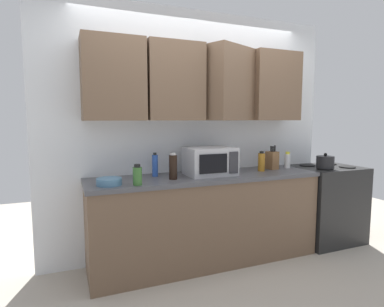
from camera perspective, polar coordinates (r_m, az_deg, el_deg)
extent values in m
plane|color=#B2A899|center=(2.93, 8.74, -23.85)|extent=(8.00, 8.00, 0.00)
cube|color=white|center=(3.46, 0.32, 3.52)|extent=(3.24, 0.06, 2.60)
cube|color=brown|center=(3.06, -14.04, 12.83)|extent=(0.56, 0.33, 0.75)
cube|color=brown|center=(3.20, -3.35, 12.71)|extent=(0.56, 0.33, 0.75)
cube|color=brown|center=(3.40, 6.49, 12.30)|extent=(0.65, 0.53, 0.75)
cube|color=brown|center=(3.74, 14.25, 11.58)|extent=(0.56, 0.33, 0.75)
cube|color=brown|center=(3.32, 2.53, -11.92)|extent=(2.34, 0.60, 0.86)
cube|color=#4C4C51|center=(3.21, 2.57, -4.26)|extent=(2.37, 0.63, 0.04)
cube|color=black|center=(4.18, 22.86, -8.31)|extent=(0.76, 0.64, 0.90)
cylinder|color=black|center=(3.87, 22.82, -2.54)|extent=(0.18, 0.18, 0.01)
cylinder|color=black|center=(4.12, 26.18, -2.19)|extent=(0.18, 0.18, 0.01)
cylinder|color=black|center=(4.07, 20.05, -2.02)|extent=(0.18, 0.18, 0.01)
cylinder|color=black|center=(4.31, 23.41, -1.72)|extent=(0.18, 0.18, 0.01)
cylinder|color=black|center=(3.86, 22.87, -1.44)|extent=(0.19, 0.19, 0.14)
sphere|color=black|center=(3.85, 22.92, -0.17)|extent=(0.04, 0.04, 0.04)
cube|color=#B7B7BC|center=(3.20, 3.21, -1.38)|extent=(0.48, 0.36, 0.28)
cube|color=black|center=(3.02, 3.89, -1.85)|extent=(0.29, 0.01, 0.18)
cube|color=#2D2D33|center=(3.12, 7.53, -1.62)|extent=(0.10, 0.01, 0.21)
cube|color=brown|center=(3.68, 14.23, -1.20)|extent=(0.11, 0.13, 0.20)
cylinder|color=black|center=(3.64, 14.06, 0.82)|extent=(0.02, 0.02, 0.06)
cylinder|color=black|center=(3.66, 14.38, 0.81)|extent=(0.02, 0.02, 0.06)
cylinder|color=black|center=(3.67, 14.69, 0.89)|extent=(0.02, 0.02, 0.07)
cylinder|color=black|center=(2.97, -3.43, -2.48)|extent=(0.08, 0.08, 0.23)
cylinder|color=silver|center=(2.95, -3.45, -0.09)|extent=(0.05, 0.05, 0.02)
cylinder|color=#AD701E|center=(3.52, 12.40, -1.54)|extent=(0.07, 0.07, 0.19)
cylinder|color=black|center=(3.50, 12.45, 0.22)|extent=(0.04, 0.04, 0.02)
cylinder|color=white|center=(3.82, 16.82, -1.31)|extent=(0.07, 0.07, 0.16)
cylinder|color=yellow|center=(3.80, 16.86, 0.10)|extent=(0.05, 0.05, 0.03)
cylinder|color=#2D56B7|center=(3.14, -6.68, -2.19)|extent=(0.06, 0.06, 0.21)
cylinder|color=black|center=(3.12, -6.71, -0.06)|extent=(0.03, 0.03, 0.02)
cylinder|color=#386B2D|center=(2.75, -9.80, -4.06)|extent=(0.08, 0.08, 0.15)
cylinder|color=black|center=(2.73, -9.84, -2.19)|extent=(0.05, 0.05, 0.03)
cylinder|color=teal|center=(2.80, -14.71, -4.93)|extent=(0.22, 0.22, 0.06)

